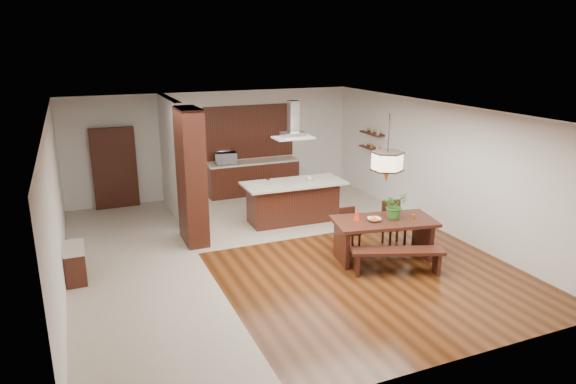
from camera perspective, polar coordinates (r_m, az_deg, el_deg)
name	(u,v)px	position (r m, az deg, el deg)	size (l,w,h in m)	color
room_shell	(274,154)	(10.09, -1.57, 4.25)	(9.00, 9.04, 2.92)	#3B1C0A
tile_hallway	(138,273)	(10.12, -16.31, -8.68)	(2.50, 9.00, 0.01)	#BCAF9C
tile_kitchen	(284,209)	(13.32, -0.43, -1.93)	(5.50, 4.00, 0.01)	#BCAF9C
soffit_band	(274,112)	(9.95, -1.61, 8.89)	(8.00, 9.00, 0.02)	#3A1C0E
partition_pier	(191,177)	(10.96, -10.70, 1.65)	(0.45, 1.00, 2.90)	black
partition_stub	(172,157)	(12.97, -12.73, 3.79)	(0.18, 2.40, 2.90)	silver
hallway_console	(75,263)	(10.15, -22.57, -7.32)	(0.37, 0.88, 0.63)	black
hallway_doorway	(115,168)	(13.97, -18.71, 2.52)	(1.10, 0.20, 2.10)	black
rear_counter	(253,177)	(14.63, -3.89, 1.62)	(2.60, 0.62, 0.95)	black
kitchen_window	(249,132)	(14.60, -4.32, 6.71)	(2.60, 0.08, 1.50)	#A56031
shelf_lower	(371,148)	(14.22, 9.24, 4.85)	(0.26, 0.90, 0.04)	black
shelf_upper	(372,133)	(14.15, 9.31, 6.44)	(0.26, 0.90, 0.04)	black
dining_table	(383,230)	(10.32, 10.56, -4.18)	(2.13, 1.35, 0.82)	black
dining_bench	(397,262)	(9.85, 12.01, -7.56)	(1.72, 0.38, 0.48)	black
dining_chair_left	(350,229)	(10.74, 6.86, -4.16)	(0.38, 0.38, 0.87)	black
dining_chair_right	(394,224)	(11.07, 11.73, -3.53)	(0.42, 0.42, 0.96)	black
pendant_lantern	(388,148)	(9.88, 11.05, 4.78)	(0.64, 0.64, 1.31)	beige
foliage_plant	(394,205)	(10.29, 11.74, -1.47)	(0.48, 0.41, 0.53)	#337426
fruit_bowl	(374,220)	(10.12, 9.55, -3.04)	(0.26, 0.26, 0.06)	beige
napkin_cone	(357,214)	(10.11, 7.68, -2.48)	(0.14, 0.14, 0.23)	red
gold_ornament	(413,217)	(10.37, 13.74, -2.71)	(0.07, 0.07, 0.10)	gold
kitchen_island	(293,201)	(12.28, 0.56, -1.03)	(2.43, 1.10, 1.00)	black
range_hood	(293,120)	(11.85, 0.58, 8.03)	(0.90, 0.55, 0.87)	silver
island_cup	(310,178)	(12.24, 2.42, 1.51)	(0.14, 0.14, 0.11)	white
microwave	(226,158)	(14.23, -6.92, 3.76)	(0.58, 0.39, 0.32)	silver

